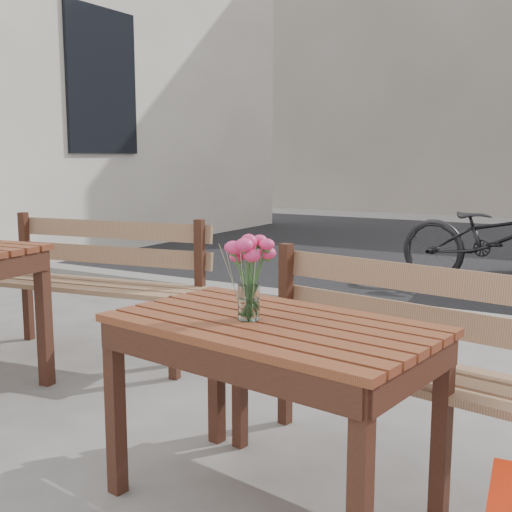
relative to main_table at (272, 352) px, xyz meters
The scene contains 5 objects.
main_table is the anchor object (origin of this frame).
main_bench 0.60m from the main_table, 56.57° to the left, with size 1.47×0.65×0.88m.
main_vase 0.31m from the main_table, 160.81° to the right, with size 0.16×0.16×0.30m.
second_bench 2.11m from the main_table, 149.83° to the left, with size 1.50×0.64×0.90m.
bicycle 4.50m from the main_table, 90.35° to the left, with size 0.65×1.87×0.98m, color black.
Camera 1 is at (0.89, -1.70, 1.25)m, focal length 45.00 mm.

